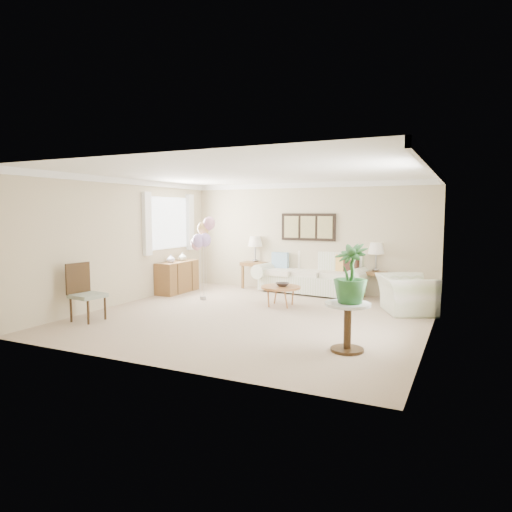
# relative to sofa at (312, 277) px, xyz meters

# --- Properties ---
(ground_plane) EXTENTS (6.00, 6.00, 0.00)m
(ground_plane) POSITION_rel_sofa_xyz_m (-0.16, -2.84, -0.38)
(ground_plane) COLOR #B9A48D
(room_shell) EXTENTS (6.04, 6.04, 2.60)m
(room_shell) POSITION_rel_sofa_xyz_m (-0.27, -2.74, 1.24)
(room_shell) COLOR #BEB38D
(room_shell) RESTS_ON ground
(wall_art_triptych) EXTENTS (1.35, 0.06, 0.65)m
(wall_art_triptych) POSITION_rel_sofa_xyz_m (-0.16, 0.13, 1.17)
(wall_art_triptych) COLOR black
(wall_art_triptych) RESTS_ON ground
(sofa) EXTENTS (2.75, 1.27, 0.97)m
(sofa) POSITION_rel_sofa_xyz_m (0.00, 0.00, 0.00)
(sofa) COLOR silver
(sofa) RESTS_ON ground
(end_table_left) EXTENTS (0.61, 0.55, 0.66)m
(end_table_left) POSITION_rel_sofa_xyz_m (-1.53, 0.06, 0.17)
(end_table_left) COLOR #945F37
(end_table_left) RESTS_ON ground
(end_table_right) EXTENTS (0.53, 0.48, 0.58)m
(end_table_right) POSITION_rel_sofa_xyz_m (1.45, 0.13, 0.10)
(end_table_right) COLOR #945F37
(end_table_right) RESTS_ON ground
(lamp_left) EXTENTS (0.36, 0.36, 0.64)m
(lamp_left) POSITION_rel_sofa_xyz_m (-1.53, 0.06, 0.77)
(lamp_left) COLOR gray
(lamp_left) RESTS_ON end_table_left
(lamp_right) EXTENTS (0.37, 0.37, 0.65)m
(lamp_right) POSITION_rel_sofa_xyz_m (1.45, 0.13, 0.69)
(lamp_right) COLOR gray
(lamp_right) RESTS_ON end_table_right
(coffee_table) EXTENTS (0.81, 0.81, 0.41)m
(coffee_table) POSITION_rel_sofa_xyz_m (-0.09, -1.78, -0.01)
(coffee_table) COLOR #AA5D33
(coffee_table) RESTS_ON ground
(decor_bowl) EXTENTS (0.37, 0.37, 0.07)m
(decor_bowl) POSITION_rel_sofa_xyz_m (-0.06, -1.76, 0.06)
(decor_bowl) COLOR #2C2421
(decor_bowl) RESTS_ON coffee_table
(armchair) EXTENTS (1.31, 1.38, 0.70)m
(armchair) POSITION_rel_sofa_xyz_m (2.29, -1.31, -0.03)
(armchair) COLOR silver
(armchair) RESTS_ON ground
(side_table) EXTENTS (0.62, 0.62, 0.67)m
(side_table) POSITION_rel_sofa_xyz_m (1.88, -4.19, 0.13)
(side_table) COLOR silver
(side_table) RESTS_ON ground
(potted_plant) EXTENTS (0.58, 0.58, 0.81)m
(potted_plant) POSITION_rel_sofa_xyz_m (1.91, -4.20, 0.69)
(potted_plant) COLOR #234F28
(potted_plant) RESTS_ON side_table
(accent_chair) EXTENTS (0.56, 0.56, 1.02)m
(accent_chair) POSITION_rel_sofa_xyz_m (-2.74, -4.39, 0.14)
(accent_chair) COLOR gray
(accent_chair) RESTS_ON ground
(credenza) EXTENTS (0.46, 1.20, 0.74)m
(credenza) POSITION_rel_sofa_xyz_m (-2.92, -1.34, -0.01)
(credenza) COLOR #945F37
(credenza) RESTS_ON ground
(vase_white) EXTENTS (0.21, 0.21, 0.19)m
(vase_white) POSITION_rel_sofa_xyz_m (-2.90, -1.60, 0.45)
(vase_white) COLOR silver
(vase_white) RESTS_ON credenza
(vase_sage) EXTENTS (0.20, 0.20, 0.20)m
(vase_sage) POSITION_rel_sofa_xyz_m (-2.90, -1.13, 0.46)
(vase_sage) COLOR #B6BEAB
(vase_sage) RESTS_ON credenza
(balloon_cluster) EXTENTS (0.46, 0.50, 1.81)m
(balloon_cluster) POSITION_rel_sofa_xyz_m (-1.86, -1.88, 1.02)
(balloon_cluster) COLOR gray
(balloon_cluster) RESTS_ON ground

